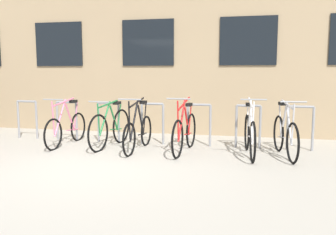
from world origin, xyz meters
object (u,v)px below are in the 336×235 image
(bicycle_green, at_px, (110,128))
(bicycle_white, at_px, (250,134))
(bicycle_red, at_px, (185,132))
(bicycle_black, at_px, (138,132))
(bicycle_silver, at_px, (285,135))
(bicycle_pink, at_px, (66,128))

(bicycle_green, xyz_separation_m, bicycle_white, (2.80, -0.15, -0.00))
(bicycle_white, height_order, bicycle_red, bicycle_white)
(bicycle_white, distance_m, bicycle_black, 2.14)
(bicycle_silver, height_order, bicycle_red, bicycle_red)
(bicycle_green, height_order, bicycle_silver, bicycle_silver)
(bicycle_green, relative_size, bicycle_white, 0.98)
(bicycle_pink, bearing_deg, bicycle_green, 1.14)
(bicycle_black, bearing_deg, bicycle_pink, 173.88)
(bicycle_red, relative_size, bicycle_black, 1.04)
(bicycle_silver, relative_size, bicycle_red, 0.97)
(bicycle_pink, bearing_deg, bicycle_black, -6.12)
(bicycle_green, height_order, bicycle_black, bicycle_black)
(bicycle_pink, relative_size, bicycle_silver, 1.01)
(bicycle_pink, distance_m, bicycle_silver, 4.42)
(bicycle_pink, height_order, bicycle_black, bicycle_black)
(bicycle_pink, bearing_deg, bicycle_silver, -1.10)
(bicycle_pink, xyz_separation_m, bicycle_white, (3.78, -0.13, 0.03))
(bicycle_green, bearing_deg, bicycle_white, -3.15)
(bicycle_pink, height_order, bicycle_green, bicycle_pink)
(bicycle_green, xyz_separation_m, bicycle_silver, (3.43, -0.10, -0.01))
(bicycle_white, bearing_deg, bicycle_pink, 177.96)
(bicycle_green, xyz_separation_m, bicycle_red, (1.58, -0.16, -0.01))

